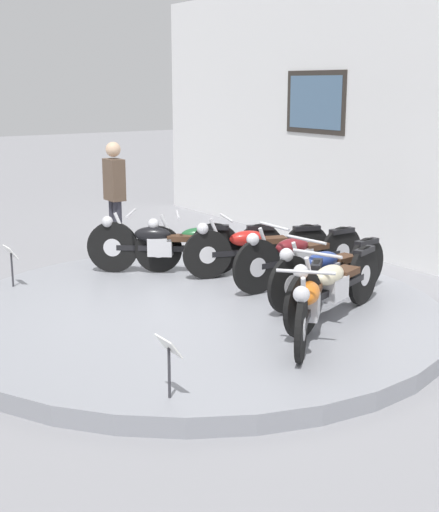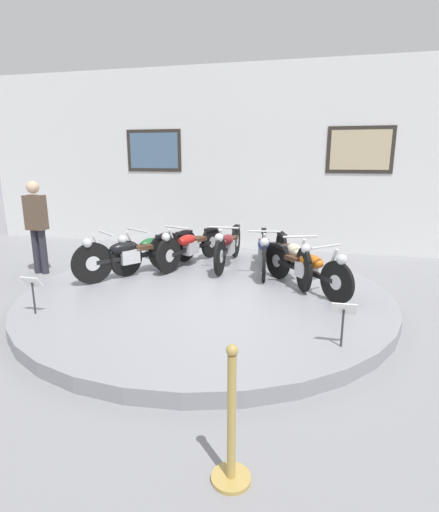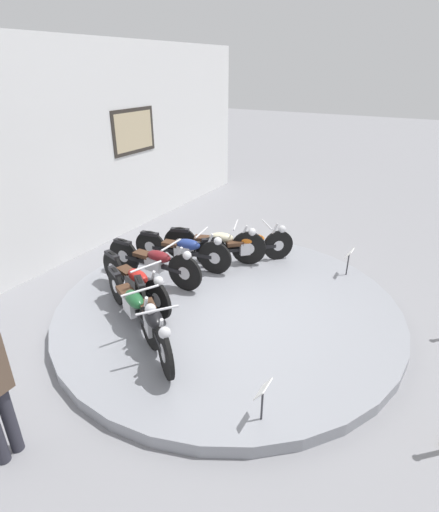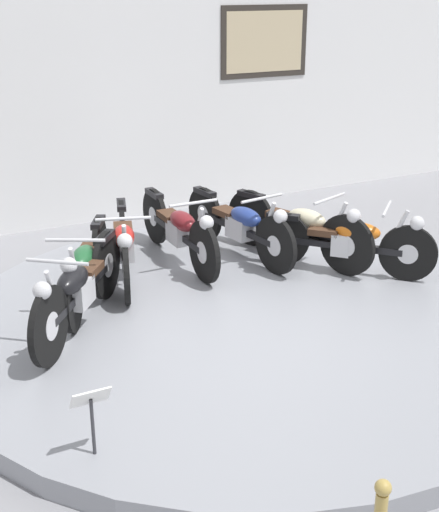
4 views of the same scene
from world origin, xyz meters
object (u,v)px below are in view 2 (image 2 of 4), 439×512
(info_placard_front_left, at_px, (32,287))
(motorcycle_cream, at_px, (292,256))
(motorcycle_green, at_px, (155,249))
(info_placard_front_centre, at_px, (343,315))
(visitor_standing, at_px, (37,222))
(motorcycle_black, at_px, (129,254))
(stanchion_post_right_of_entry, at_px, (231,437))
(motorcycle_orange, at_px, (307,267))
(motorcycle_red, at_px, (190,245))
(motorcycle_maroon, at_px, (228,245))
(motorcycle_blue, at_px, (264,249))

(info_placard_front_left, bearing_deg, motorcycle_cream, 37.18)
(motorcycle_green, height_order, info_placard_front_centre, motorcycle_green)
(visitor_standing, bearing_deg, motorcycle_green, 5.75)
(motorcycle_black, distance_m, info_placard_front_left, 1.88)
(info_placard_front_centre, bearing_deg, stanchion_post_right_of_entry, -112.84)
(motorcycle_black, height_order, visitor_standing, visitor_standing)
(motorcycle_green, height_order, motorcycle_orange, motorcycle_green)
(motorcycle_red, height_order, motorcycle_cream, motorcycle_cream)
(info_placard_front_left, bearing_deg, motorcycle_maroon, 56.71)
(motorcycle_black, relative_size, info_placard_front_centre, 3.17)
(info_placard_front_left, relative_size, stanchion_post_right_of_entry, 0.50)
(info_placard_front_centre, height_order, visitor_standing, visitor_standing)
(info_placard_front_left, bearing_deg, stanchion_post_right_of_entry, -32.01)
(motorcycle_black, xyz_separation_m, motorcycle_blue, (2.16, 0.96, -0.02))
(motorcycle_blue, bearing_deg, info_placard_front_left, -133.20)
(motorcycle_green, height_order, stanchion_post_right_of_entry, stanchion_post_right_of_entry)
(motorcycle_black, distance_m, motorcycle_green, 0.61)
(motorcycle_black, xyz_separation_m, motorcycle_red, (0.77, 0.96, -0.02))
(motorcycle_red, distance_m, visitor_standing, 2.90)
(visitor_standing, bearing_deg, stanchion_post_right_of_entry, -41.36)
(motorcycle_green, relative_size, info_placard_front_centre, 3.45)
(motorcycle_maroon, height_order, motorcycle_blue, motorcycle_maroon)
(motorcycle_orange, height_order, info_placard_front_centre, motorcycle_orange)
(motorcycle_orange, bearing_deg, info_placard_front_centre, -76.23)
(motorcycle_cream, height_order, info_placard_front_left, motorcycle_cream)
(motorcycle_red, xyz_separation_m, motorcycle_orange, (2.17, -0.96, -0.01))
(motorcycle_red, distance_m, motorcycle_orange, 2.37)
(motorcycle_red, bearing_deg, info_placard_front_centre, -46.73)
(motorcycle_maroon, relative_size, stanchion_post_right_of_entry, 1.96)
(motorcycle_red, xyz_separation_m, visitor_standing, (-2.79, -0.63, 0.44))
(motorcycle_green, relative_size, motorcycle_blue, 0.89)
(info_placard_front_left, height_order, stanchion_post_right_of_entry, stanchion_post_right_of_entry)
(info_placard_front_centre, bearing_deg, motorcycle_red, 133.27)
(motorcycle_black, bearing_deg, motorcycle_green, 66.41)
(motorcycle_red, relative_size, motorcycle_cream, 0.99)
(motorcycle_orange, distance_m, info_placard_front_centre, 1.88)
(motorcycle_green, distance_m, motorcycle_cream, 2.45)
(motorcycle_red, bearing_deg, motorcycle_maroon, 11.75)
(info_placard_front_left, distance_m, info_placard_front_centre, 3.85)
(motorcycle_cream, relative_size, stanchion_post_right_of_entry, 1.87)
(motorcycle_cream, bearing_deg, motorcycle_orange, -65.41)
(motorcycle_black, xyz_separation_m, visitor_standing, (-2.02, 0.33, 0.42))
(motorcycle_cream, bearing_deg, info_placard_front_centre, -73.57)
(motorcycle_green, relative_size, motorcycle_cream, 0.92)
(motorcycle_cream, relative_size, info_placard_front_left, 3.75)
(motorcycle_blue, height_order, motorcycle_cream, motorcycle_cream)
(info_placard_front_centre, bearing_deg, info_placard_front_left, 180.00)
(motorcycle_green, xyz_separation_m, info_placard_front_left, (-0.70, -2.38, -0.01))
(motorcycle_orange, xyz_separation_m, info_placard_front_left, (-3.40, -1.83, -0.00))
(motorcycle_orange, height_order, info_placard_front_left, motorcycle_orange)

